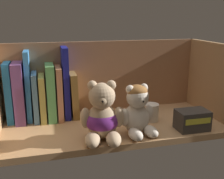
% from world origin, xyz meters
% --- Properties ---
extents(shelf_board, '(0.70, 0.30, 0.02)m').
position_xyz_m(shelf_board, '(0.00, 0.00, 0.01)').
color(shelf_board, tan).
rests_on(shelf_board, ground).
extents(shelf_back_panel, '(0.73, 0.01, 0.28)m').
position_xyz_m(shelf_back_panel, '(0.00, 0.15, 0.14)').
color(shelf_back_panel, '#946544').
rests_on(shelf_back_panel, ground).
extents(shelf_side_panel_right, '(0.02, 0.32, 0.28)m').
position_xyz_m(shelf_side_panel_right, '(0.36, 0.00, 0.14)').
color(shelf_side_panel_right, tan).
rests_on(shelf_side_panel_right, ground).
extents(book_0, '(0.02, 0.09, 0.20)m').
position_xyz_m(book_0, '(-0.33, 0.12, 0.12)').
color(book_0, '#1B609F').
rests_on(book_0, shelf_board).
extents(book_1, '(0.03, 0.13, 0.20)m').
position_xyz_m(book_1, '(-0.29, 0.12, 0.12)').
color(book_1, '#5D386F').
rests_on(book_1, shelf_board).
extents(book_2, '(0.02, 0.09, 0.24)m').
position_xyz_m(book_2, '(-0.26, 0.12, 0.14)').
color(book_2, '#3683C9').
rests_on(book_2, shelf_board).
extents(book_3, '(0.02, 0.12, 0.16)m').
position_xyz_m(book_3, '(-0.24, 0.12, 0.10)').
color(book_3, teal).
rests_on(book_3, shelf_board).
extents(book_4, '(0.02, 0.14, 0.16)m').
position_xyz_m(book_4, '(-0.22, 0.12, 0.10)').
color(book_4, olive).
rests_on(book_4, shelf_board).
extents(book_5, '(0.03, 0.13, 0.19)m').
position_xyz_m(book_5, '(-0.19, 0.12, 0.12)').
color(book_5, '#539651').
rests_on(book_5, shelf_board).
extents(book_6, '(0.02, 0.13, 0.18)m').
position_xyz_m(book_6, '(-0.16, 0.12, 0.11)').
color(book_6, '#B2724F').
rests_on(book_6, shelf_board).
extents(book_7, '(0.02, 0.10, 0.25)m').
position_xyz_m(book_7, '(-0.14, 0.12, 0.14)').
color(book_7, navy).
rests_on(book_7, shelf_board).
extents(book_8, '(0.03, 0.11, 0.16)m').
position_xyz_m(book_8, '(-0.11, 0.12, 0.10)').
color(book_8, brown).
rests_on(book_8, shelf_board).
extents(teddy_bear_larger, '(0.13, 0.14, 0.17)m').
position_xyz_m(teddy_bear_larger, '(-0.06, -0.10, 0.09)').
color(teddy_bear_larger, tan).
rests_on(teddy_bear_larger, shelf_board).
extents(teddy_bear_smaller, '(0.11, 0.12, 0.15)m').
position_xyz_m(teddy_bear_smaller, '(0.05, -0.09, 0.09)').
color(teddy_bear_smaller, beige).
rests_on(teddy_bear_smaller, shelf_board).
extents(pillar_candle, '(0.05, 0.05, 0.06)m').
position_xyz_m(pillar_candle, '(0.13, -0.00, 0.05)').
color(pillar_candle, silver).
rests_on(pillar_candle, shelf_board).
extents(small_product_box, '(0.10, 0.07, 0.06)m').
position_xyz_m(small_product_box, '(0.23, -0.10, 0.05)').
color(small_product_box, '#38332D').
rests_on(small_product_box, shelf_board).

